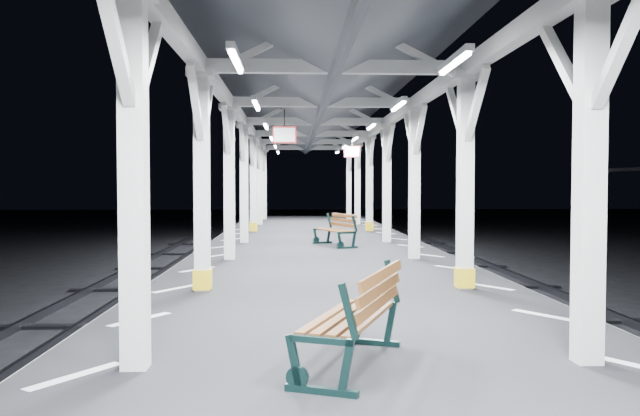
{
  "coord_description": "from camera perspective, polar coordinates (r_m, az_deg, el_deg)",
  "views": [
    {
      "loc": [
        -0.63,
        -7.43,
        2.59
      ],
      "look_at": [
        -0.16,
        3.46,
        2.2
      ],
      "focal_mm": 35.0,
      "sensor_mm": 36.0,
      "label": 1
    }
  ],
  "objects": [
    {
      "name": "ground",
      "position": [
        7.89,
        2.35,
        -17.12
      ],
      "size": [
        120.0,
        120.0,
        0.0
      ],
      "primitive_type": "plane",
      "color": "black",
      "rests_on": "ground"
    },
    {
      "name": "platform",
      "position": [
        7.74,
        2.36,
        -13.62
      ],
      "size": [
        6.0,
        50.0,
        1.0
      ],
      "primitive_type": "cube",
      "color": "black",
      "rests_on": "ground"
    },
    {
      "name": "hazard_stripes_left",
      "position": [
        7.81,
        -16.13,
        -9.76
      ],
      "size": [
        1.0,
        48.0,
        0.01
      ],
      "primitive_type": "cube",
      "color": "silver",
      "rests_on": "platform"
    },
    {
      "name": "hazard_stripes_right",
      "position": [
        8.2,
        19.93,
        -9.24
      ],
      "size": [
        1.0,
        48.0,
        0.01
      ],
      "primitive_type": "cube",
      "color": "silver",
      "rests_on": "platform"
    },
    {
      "name": "canopy",
      "position": [
        7.69,
        2.42,
        16.91
      ],
      "size": [
        5.4,
        49.0,
        4.65
      ],
      "color": "silver",
      "rests_on": "platform"
    },
    {
      "name": "bench_mid",
      "position": [
        5.52,
        3.65,
        -9.71
      ],
      "size": [
        1.13,
        1.72,
        0.88
      ],
      "rotation": [
        0.0,
        0.0,
        -0.37
      ],
      "color": "black",
      "rests_on": "platform"
    },
    {
      "name": "bench_far",
      "position": [
        16.43,
        1.6,
        -1.92
      ],
      "size": [
        1.11,
        1.66,
        0.85
      ],
      "rotation": [
        0.0,
        0.0,
        0.38
      ],
      "color": "black",
      "rests_on": "platform"
    }
  ]
}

